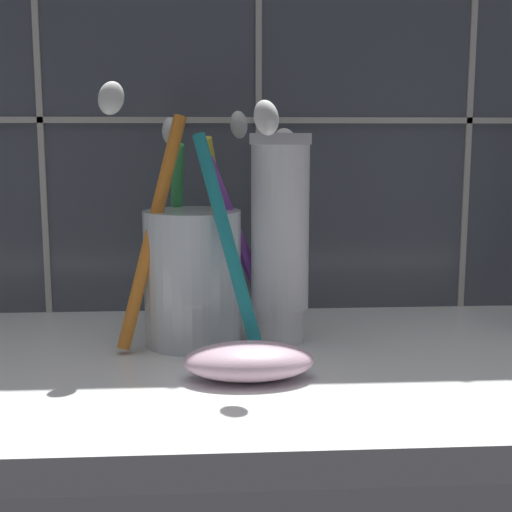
% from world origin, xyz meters
% --- Properties ---
extents(sink_counter, '(0.72, 0.29, 0.02)m').
position_xyz_m(sink_counter, '(0.00, 0.00, 0.01)').
color(sink_counter, white).
rests_on(sink_counter, ground).
extents(tile_wall_backsplash, '(0.82, 0.02, 0.48)m').
position_xyz_m(tile_wall_backsplash, '(0.00, 0.15, 0.24)').
color(tile_wall_backsplash, '#4C515B').
rests_on(tile_wall_backsplash, ground).
extents(toothbrush_cup, '(0.14, 0.16, 0.19)m').
position_xyz_m(toothbrush_cup, '(-0.03, 0.04, 0.08)').
color(toothbrush_cup, silver).
rests_on(toothbrush_cup, sink_counter).
extents(toothpaste_tube, '(0.04, 0.04, 0.15)m').
position_xyz_m(toothpaste_tube, '(0.03, 0.04, 0.10)').
color(toothpaste_tube, white).
rests_on(toothpaste_tube, sink_counter).
extents(soap_bar, '(0.08, 0.05, 0.02)m').
position_xyz_m(soap_bar, '(-0.00, -0.04, 0.03)').
color(soap_bar, '#DBB2C6').
rests_on(soap_bar, sink_counter).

